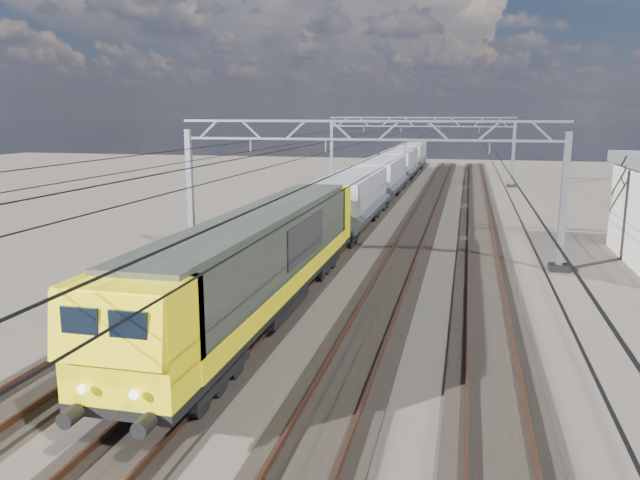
% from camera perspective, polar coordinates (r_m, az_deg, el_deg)
% --- Properties ---
extents(ground, '(160.00, 160.00, 0.00)m').
position_cam_1_polar(ground, '(28.39, 2.65, -3.65)').
color(ground, '#2B2620').
rests_on(ground, ground).
extents(track_outer_west, '(2.60, 140.00, 0.30)m').
position_cam_1_polar(track_outer_west, '(30.03, -8.68, -2.79)').
color(track_outer_west, black).
rests_on(track_outer_west, ground).
extents(track_loco, '(2.60, 140.00, 0.30)m').
position_cam_1_polar(track_loco, '(28.80, -1.27, -3.27)').
color(track_loco, black).
rests_on(track_loco, ground).
extents(track_inner_east, '(2.60, 140.00, 0.30)m').
position_cam_1_polar(track_inner_east, '(28.09, 6.67, -3.73)').
color(track_inner_east, black).
rests_on(track_inner_east, ground).
extents(track_outer_east, '(2.60, 140.00, 0.30)m').
position_cam_1_polar(track_outer_east, '(27.94, 14.86, -4.12)').
color(track_outer_east, black).
rests_on(track_outer_east, ground).
extents(catenary_gantry_mid, '(19.90, 0.90, 7.11)m').
position_cam_1_polar(catenary_gantry_mid, '(31.55, 4.07, 5.08)').
color(catenary_gantry_mid, gray).
rests_on(catenary_gantry_mid, ground).
extents(catenary_gantry_far, '(19.90, 0.90, 7.11)m').
position_cam_1_polar(catenary_gantry_far, '(67.23, 9.10, 8.31)').
color(catenary_gantry_far, gray).
rests_on(catenary_gantry_far, ground).
extents(overhead_wires, '(12.03, 140.00, 0.53)m').
position_cam_1_polar(overhead_wires, '(35.35, 5.18, 8.74)').
color(overhead_wires, black).
rests_on(overhead_wires, ground).
extents(locomotive, '(2.76, 21.10, 3.62)m').
position_cam_1_polar(locomotive, '(22.57, -5.19, -1.55)').
color(locomotive, black).
rests_on(locomotive, ground).
extents(hopper_wagon_lead, '(3.38, 13.00, 3.25)m').
position_cam_1_polar(hopper_wagon_lead, '(39.51, 2.96, 3.92)').
color(hopper_wagon_lead, black).
rests_on(hopper_wagon_lead, ground).
extents(hopper_wagon_mid, '(3.38, 13.00, 3.25)m').
position_cam_1_polar(hopper_wagon_mid, '(53.46, 5.72, 5.84)').
color(hopper_wagon_mid, black).
rests_on(hopper_wagon_mid, ground).
extents(hopper_wagon_third, '(3.38, 13.00, 3.25)m').
position_cam_1_polar(hopper_wagon_third, '(67.51, 7.35, 6.95)').
color(hopper_wagon_third, black).
rests_on(hopper_wagon_third, ground).
extents(hopper_wagon_fourth, '(3.38, 13.00, 3.25)m').
position_cam_1_polar(hopper_wagon_fourth, '(81.61, 8.42, 7.68)').
color(hopper_wagon_fourth, black).
rests_on(hopper_wagon_fourth, ground).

